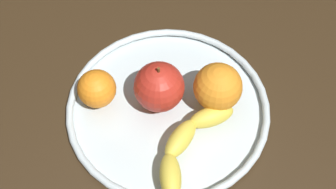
{
  "coord_description": "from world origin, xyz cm",
  "views": [
    {
      "loc": [
        22.55,
        32.81,
        64.66
      ],
      "look_at": [
        0.0,
        0.0,
        4.8
      ],
      "focal_mm": 48.29,
      "sensor_mm": 36.0,
      "label": 1
    }
  ],
  "objects_px": {
    "orange_front_right": "(218,87)",
    "orange_center": "(97,89)",
    "banana": "(187,145)",
    "apple": "(159,87)",
    "fruit_bowl": "(168,107)"
  },
  "relations": [
    {
      "from": "orange_front_right",
      "to": "orange_center",
      "type": "bearing_deg",
      "value": -35.16
    },
    {
      "from": "orange_front_right",
      "to": "orange_center",
      "type": "distance_m",
      "value": 0.19
    },
    {
      "from": "banana",
      "to": "apple",
      "type": "bearing_deg",
      "value": -121.66
    },
    {
      "from": "fruit_bowl",
      "to": "orange_front_right",
      "type": "bearing_deg",
      "value": 151.32
    },
    {
      "from": "fruit_bowl",
      "to": "orange_front_right",
      "type": "xyz_separation_m",
      "value": [
        -0.07,
        0.04,
        0.05
      ]
    },
    {
      "from": "orange_front_right",
      "to": "orange_center",
      "type": "xyz_separation_m",
      "value": [
        0.16,
        -0.11,
        -0.01
      ]
    },
    {
      "from": "fruit_bowl",
      "to": "orange_center",
      "type": "bearing_deg",
      "value": -39.65
    },
    {
      "from": "fruit_bowl",
      "to": "banana",
      "type": "distance_m",
      "value": 0.09
    },
    {
      "from": "apple",
      "to": "orange_front_right",
      "type": "bearing_deg",
      "value": 145.9
    },
    {
      "from": "fruit_bowl",
      "to": "banana",
      "type": "xyz_separation_m",
      "value": [
        0.02,
        0.09,
        0.02
      ]
    },
    {
      "from": "fruit_bowl",
      "to": "banana",
      "type": "height_order",
      "value": "banana"
    },
    {
      "from": "apple",
      "to": "fruit_bowl",
      "type": "bearing_deg",
      "value": 117.87
    },
    {
      "from": "fruit_bowl",
      "to": "apple",
      "type": "bearing_deg",
      "value": -62.13
    },
    {
      "from": "fruit_bowl",
      "to": "orange_center",
      "type": "distance_m",
      "value": 0.12
    },
    {
      "from": "fruit_bowl",
      "to": "orange_center",
      "type": "xyz_separation_m",
      "value": [
        0.09,
        -0.07,
        0.04
      ]
    }
  ]
}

